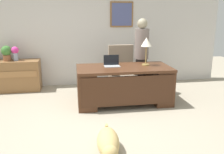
# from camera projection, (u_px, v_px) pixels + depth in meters

# --- Properties ---
(ground_plane) EXTENTS (12.00, 12.00, 0.00)m
(ground_plane) POSITION_uv_depth(u_px,v_px,m) (101.00, 124.00, 4.21)
(ground_plane) COLOR #9E937F
(back_wall) EXTENTS (7.00, 0.16, 2.70)m
(back_wall) POSITION_uv_depth(u_px,v_px,m) (89.00, 33.00, 6.36)
(back_wall) COLOR silver
(back_wall) RESTS_ON ground_plane
(desk) EXTENTS (1.91, 0.95, 0.78)m
(desk) POSITION_uv_depth(u_px,v_px,m) (124.00, 84.00, 5.11)
(desk) COLOR #4C2B19
(desk) RESTS_ON ground_plane
(credenza) EXTENTS (1.49, 0.50, 0.74)m
(credenza) POSITION_uv_depth(u_px,v_px,m) (9.00, 76.00, 5.96)
(credenza) COLOR olive
(credenza) RESTS_ON ground_plane
(armchair) EXTENTS (0.60, 0.59, 1.10)m
(armchair) POSITION_uv_depth(u_px,v_px,m) (122.00, 71.00, 5.93)
(armchair) COLOR gray
(armchair) RESTS_ON ground_plane
(person_standing) EXTENTS (0.32, 0.32, 1.73)m
(person_standing) POSITION_uv_depth(u_px,v_px,m) (141.00, 56.00, 5.66)
(person_standing) COLOR #262323
(person_standing) RESTS_ON ground_plane
(dog_lying) EXTENTS (0.35, 0.86, 0.30)m
(dog_lying) POSITION_uv_depth(u_px,v_px,m) (108.00, 143.00, 3.31)
(dog_lying) COLOR tan
(dog_lying) RESTS_ON ground_plane
(laptop) EXTENTS (0.32, 0.22, 0.22)m
(laptop) POSITION_uv_depth(u_px,v_px,m) (112.00, 63.00, 5.11)
(laptop) COLOR #B2B5BA
(laptop) RESTS_ON desk
(desk_lamp) EXTENTS (0.22, 0.22, 0.58)m
(desk_lamp) POSITION_uv_depth(u_px,v_px,m) (146.00, 44.00, 5.10)
(desk_lamp) COLOR #9E8447
(desk_lamp) RESTS_ON desk
(vase_with_flowers) EXTENTS (0.17, 0.17, 0.33)m
(vase_with_flowers) POSITION_uv_depth(u_px,v_px,m) (15.00, 52.00, 5.85)
(vase_with_flowers) COLOR #96A3BE
(vase_with_flowers) RESTS_ON credenza
(potted_plant) EXTENTS (0.24, 0.24, 0.36)m
(potted_plant) POSITION_uv_depth(u_px,v_px,m) (7.00, 53.00, 5.82)
(potted_plant) COLOR brown
(potted_plant) RESTS_ON credenza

